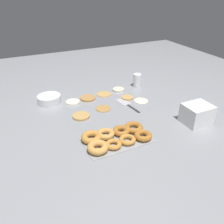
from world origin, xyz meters
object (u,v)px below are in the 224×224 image
Objects in this scene: pancake_2 at (127,98)px; pancake_7 at (73,102)px; pancake_0 at (103,108)px; container_stack at (197,114)px; batter_bowl at (49,99)px; pancake_3 at (104,94)px; pancake_5 at (88,98)px; pancake_6 at (141,101)px; spatula at (125,103)px; pancake_1 at (118,90)px; paper_cup at (137,80)px; donut_tray at (115,137)px; pancake_4 at (81,116)px.

pancake_2 is 0.38m from pancake_7.
container_stack reaches higher than pancake_0.
pancake_0 is at bearing -38.62° from batter_bowl.
batter_bowl is (-0.14, 0.07, 0.02)m from pancake_7.
pancake_2 is at bearing -14.70° from pancake_7.
pancake_3 is 0.13m from pancake_5.
pancake_2 is 0.78× the size of pancake_5.
pancake_6 is (0.06, -0.08, -0.00)m from pancake_2.
spatula is (0.07, -0.19, -0.00)m from pancake_3.
pancake_1 reaches higher than spatula.
paper_cup is at bearing 6.19° from pancake_7.
spatula is at bearing 54.67° from donut_tray.
batter_bowl is (-0.21, 0.57, 0.01)m from donut_tray.
pancake_3 is at bearing 131.21° from pancake_6.
pancake_4 is 0.20m from pancake_7.
pancake_6 is 0.94× the size of paper_cup.
batter_bowl is (-0.51, 0.02, 0.02)m from pancake_1.
pancake_4 is at bearing -176.96° from pancake_6.
pancake_6 is at bearing -23.24° from batter_bowl.
pancake_6 is at bearing -113.92° from paper_cup.
pancake_6 is (0.31, -0.19, -0.00)m from pancake_5.
spatula is (0.20, -0.17, -0.00)m from pancake_5.
pancake_6 reaches higher than pancake_3.
paper_cup reaches higher than pancake_4.
pancake_1 is 0.51m from batter_bowl.
pancake_4 is at bearing -154.65° from paper_cup.
pancake_7 is 0.53m from paper_cup.
pancake_0 is 0.42× the size of spatula.
container_stack is 0.47m from spatula.
pancake_7 is at bearing 157.67° from pancake_6.
pancake_7 is at bearing 165.30° from pancake_2.
pancake_7 is at bearing 132.49° from pancake_0.
spatula is (-0.05, -0.21, -0.01)m from pancake_1.
pancake_6 reaches higher than spatula.
donut_tray is at bearing -74.85° from pancake_4.
pancake_2 is 0.39m from pancake_4.
pancake_5 is 0.42m from paper_cup.
pancake_3 is 0.99× the size of pancake_4.
pancake_1 is 0.81× the size of pancake_5.
pancake_6 is (0.18, -0.21, 0.00)m from pancake_3.
pancake_0 is at bearing -135.28° from pancake_1.
batter_bowl reaches higher than pancake_5.
pancake_0 is 0.28× the size of donut_tray.
pancake_1 is 0.14m from pancake_2.
pancake_4 is (-0.16, -0.03, 0.00)m from pancake_0.
pancake_6 is 0.27× the size of donut_tray.
pancake_2 is at bearing -18.00° from batter_bowl.
container_stack is (0.46, -0.56, 0.05)m from pancake_5.
pancake_6 is 0.46m from pancake_7.
pancake_1 is 0.36× the size of spatula.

